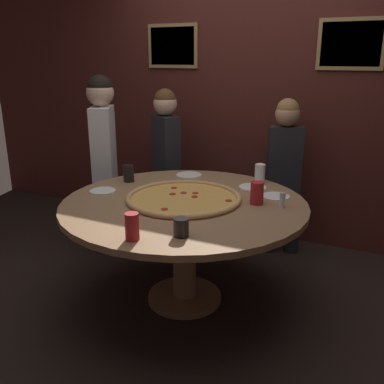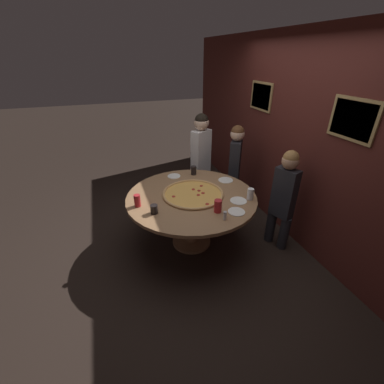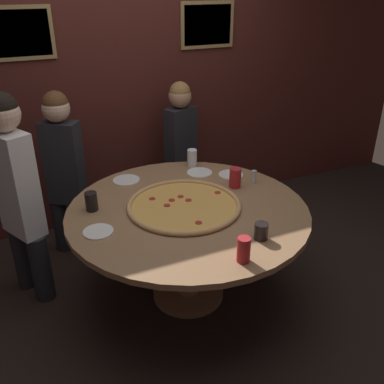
{
  "view_description": "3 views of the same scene",
  "coord_description": "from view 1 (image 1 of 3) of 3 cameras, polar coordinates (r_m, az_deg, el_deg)",
  "views": [
    {
      "loc": [
        1.2,
        -2.4,
        1.66
      ],
      "look_at": [
        0.02,
        0.09,
        0.78
      ],
      "focal_mm": 40.0,
      "sensor_mm": 36.0,
      "label": 1
    },
    {
      "loc": [
        2.65,
        -0.91,
        2.31
      ],
      "look_at": [
        0.08,
        -0.02,
        0.84
      ],
      "focal_mm": 24.0,
      "sensor_mm": 36.0,
      "label": 2
    },
    {
      "loc": [
        -1.01,
        -2.31,
        2.13
      ],
      "look_at": [
        0.06,
        0.06,
        0.82
      ],
      "focal_mm": 40.0,
      "sensor_mm": 36.0,
      "label": 3
    }
  ],
  "objects": [
    {
      "name": "drink_cup_far_left",
      "position": [
        3.3,
        -8.45,
        2.46
      ],
      "size": [
        0.08,
        0.08,
        0.13
      ],
      "primitive_type": "cylinder",
      "color": "black",
      "rests_on": "dining_table"
    },
    {
      "name": "drink_cup_near_left",
      "position": [
        2.25,
        -8.0,
        -4.6
      ],
      "size": [
        0.07,
        0.07,
        0.15
      ],
      "primitive_type": "cylinder",
      "color": "#B22328",
      "rests_on": "dining_table"
    },
    {
      "name": "white_plate_near_front",
      "position": [
        2.98,
        11.11,
        -0.56
      ],
      "size": [
        0.19,
        0.19,
        0.01
      ],
      "primitive_type": "cylinder",
      "color": "white",
      "rests_on": "dining_table"
    },
    {
      "name": "back_wall",
      "position": [
        4.01,
        8.15,
        12.43
      ],
      "size": [
        6.4,
        0.08,
        2.6
      ],
      "color": "#4C1E19",
      "rests_on": "ground_plane"
    },
    {
      "name": "diner_side_right",
      "position": [
        3.68,
        12.15,
        3.11
      ],
      "size": [
        0.35,
        0.24,
        1.34
      ],
      "rotation": [
        0.0,
        0.0,
        -2.78
      ],
      "color": "#232328",
      "rests_on": "ground_plane"
    },
    {
      "name": "diner_far_right",
      "position": [
        3.76,
        -11.65,
        5.03
      ],
      "size": [
        0.29,
        0.4,
        1.52
      ],
      "rotation": [
        0.0,
        0.0,
        2.04
      ],
      "color": "#232328",
      "rests_on": "ground_plane"
    },
    {
      "name": "drink_cup_centre_back",
      "position": [
        3.28,
        9.03,
        2.46
      ],
      "size": [
        0.08,
        0.08,
        0.14
      ],
      "primitive_type": "cylinder",
      "color": "white",
      "rests_on": "dining_table"
    },
    {
      "name": "condiment_shaker",
      "position": [
        2.77,
        11.97,
        -1.03
      ],
      "size": [
        0.04,
        0.04,
        0.1
      ],
      "color": "silver",
      "rests_on": "dining_table"
    },
    {
      "name": "drink_cup_front_edge",
      "position": [
        2.28,
        -1.46,
        -4.72
      ],
      "size": [
        0.08,
        0.08,
        0.1
      ],
      "primitive_type": "cylinder",
      "color": "black",
      "rests_on": "dining_table"
    },
    {
      "name": "white_plate_right_side",
      "position": [
        3.16,
        8.1,
        0.64
      ],
      "size": [
        0.2,
        0.2,
        0.01
      ],
      "primitive_type": "cylinder",
      "color": "white",
      "rests_on": "dining_table"
    },
    {
      "name": "dining_table",
      "position": [
        2.88,
        -1.05,
        -3.6
      ],
      "size": [
        1.63,
        1.63,
        0.74
      ],
      "color": "#936B47",
      "rests_on": "ground_plane"
    },
    {
      "name": "giant_pizza",
      "position": [
        2.86,
        -1.12,
        -0.78
      ],
      "size": [
        0.77,
        0.77,
        0.03
      ],
      "color": "#E5A84C",
      "rests_on": "dining_table"
    },
    {
      "name": "white_plate_beside_cup",
      "position": [
        3.11,
        -11.81,
        0.16
      ],
      "size": [
        0.19,
        0.19,
        0.01
      ],
      "primitive_type": "cylinder",
      "color": "white",
      "rests_on": "dining_table"
    },
    {
      "name": "drink_cup_beside_pizza",
      "position": [
        2.8,
        8.65,
        -0.13
      ],
      "size": [
        0.09,
        0.09,
        0.15
      ],
      "primitive_type": "cylinder",
      "color": "#B22328",
      "rests_on": "dining_table"
    },
    {
      "name": "white_plate_far_back",
      "position": [
        3.45,
        -0.4,
        2.3
      ],
      "size": [
        0.2,
        0.2,
        0.01
      ],
      "primitive_type": "cylinder",
      "color": "white",
      "rests_on": "dining_table"
    },
    {
      "name": "diner_centre_back",
      "position": [
        3.92,
        -3.46,
        4.82
      ],
      "size": [
        0.36,
        0.3,
        1.39
      ],
      "rotation": [
        0.0,
        0.0,
        2.54
      ],
      "color": "#232328",
      "rests_on": "ground_plane"
    },
    {
      "name": "ground_plane",
      "position": [
        3.16,
        -0.99,
        -14.06
      ],
      "size": [
        24.0,
        24.0,
        0.0
      ],
      "primitive_type": "plane",
      "color": "black"
    }
  ]
}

